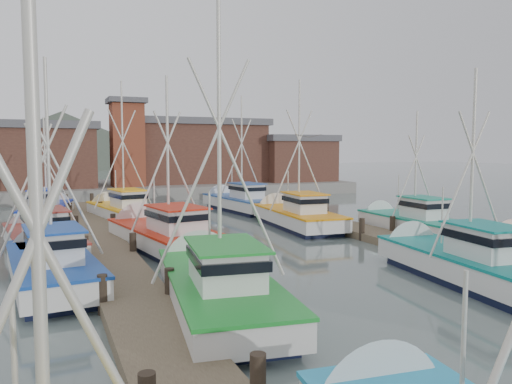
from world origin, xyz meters
name	(u,v)px	position (x,y,z in m)	size (l,w,h in m)	color
ground	(308,273)	(0.00, 0.00, 0.00)	(260.00, 260.00, 0.00)	#4D5C59
dock_left	(112,262)	(-7.00, 4.04, 0.21)	(2.30, 46.00, 1.50)	#4C3F2F
dock_right	(388,238)	(7.00, 4.04, 0.21)	(2.30, 46.00, 1.50)	#4C3F2F
quay	(141,189)	(0.00, 37.00, 0.60)	(44.00, 16.00, 1.20)	gray
shed_left	(27,154)	(-11.00, 35.00, 4.34)	(12.72, 8.48, 6.20)	brown
shed_center	(195,150)	(6.00, 37.00, 4.69)	(14.84, 9.54, 6.90)	brown
shed_right	(295,158)	(17.00, 34.00, 3.84)	(8.48, 6.36, 5.20)	brown
lookout_tower	(127,142)	(-2.00, 33.00, 5.55)	(3.60, 3.60, 8.50)	brown
distant_hills	(32,168)	(-12.76, 122.59, 0.00)	(175.00, 140.00, 42.00)	#495446
boat_4	(216,285)	(-4.69, -2.58, 0.69)	(4.01, 9.45, 10.12)	black
boat_5	(457,261)	(4.70, -2.96, 0.68)	(3.57, 8.78, 8.41)	black
boat_6	(50,265)	(-9.40, 2.19, 0.68)	(3.53, 8.63, 8.65)	black
boat_8	(163,235)	(-4.26, 6.90, 0.68)	(4.57, 10.16, 9.15)	black
boat_9	(294,216)	(4.81, 10.56, 0.68)	(3.90, 9.22, 9.79)	black
boat_10	(40,240)	(-9.76, 7.90, 0.68)	(3.76, 8.74, 8.13)	black
boat_11	(407,223)	(9.48, 5.57, 0.68)	(3.09, 8.00, 7.57)	black
boat_12	(121,211)	(-4.86, 17.18, 0.69)	(4.18, 8.95, 9.97)	black
boat_13	(238,202)	(4.50, 19.72, 0.68)	(3.85, 9.27, 9.69)	black
boat_14	(49,210)	(-9.34, 19.67, 0.68)	(3.81, 8.42, 7.58)	black
gull_far	(308,136)	(3.69, 6.80, 5.55)	(1.52, 0.66, 0.24)	gray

